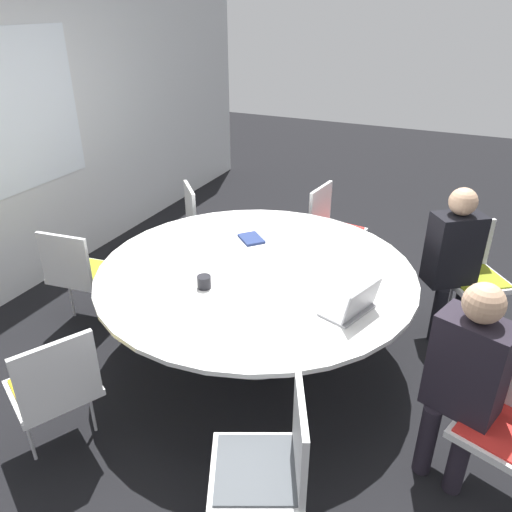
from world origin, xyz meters
TOP-DOWN VIEW (x-y plane):
  - ground_plane at (0.00, 0.00)m, footprint 16.00×16.00m
  - conference_table at (0.00, 0.00)m, footprint 2.18×2.18m
  - chair_0 at (-0.51, -1.66)m, footprint 0.54×0.55m
  - chair_1 at (1.07, -1.36)m, footprint 0.60×0.60m
  - chair_2 at (1.43, -0.12)m, footprint 0.49×0.47m
  - chair_3 at (1.02, 1.01)m, footprint 0.61×0.61m
  - chair_4 at (-0.24, 1.41)m, footprint 0.47×0.49m
  - chair_5 at (-1.30, 0.61)m, footprint 0.58×0.58m
  - chair_6 at (-1.27, -0.66)m, footprint 0.58×0.57m
  - person_0 at (-0.51, -1.40)m, footprint 0.34×0.41m
  - person_1 at (0.86, -1.22)m, footprint 0.39×0.42m
  - laptop at (-0.26, -0.75)m, footprint 0.38×0.32m
  - spiral_notebook at (0.41, 0.23)m, footprint 0.25×0.26m
  - coffee_cup at (-0.37, 0.20)m, footprint 0.09×0.09m
  - handbag at (0.63, 1.51)m, footprint 0.36×0.16m

SIDE VIEW (x-z plane):
  - ground_plane at x=0.00m, z-range 0.00..0.00m
  - handbag at x=0.63m, z-range 0.00..0.28m
  - chair_0 at x=-0.51m, z-range 0.08..0.94m
  - chair_1 at x=1.07m, z-range 0.08..0.94m
  - chair_2 at x=1.43m, z-range 0.08..0.94m
  - chair_3 at x=1.02m, z-range 0.08..0.94m
  - chair_4 at x=-0.24m, z-range 0.08..0.94m
  - chair_5 at x=-1.30m, z-range 0.08..0.94m
  - chair_6 at x=-1.27m, z-range 0.08..0.94m
  - conference_table at x=0.00m, z-range 0.27..0.99m
  - person_0 at x=-0.51m, z-range 0.10..1.31m
  - person_1 at x=0.86m, z-range 0.10..1.31m
  - spiral_notebook at x=0.41m, z-range 0.72..0.74m
  - coffee_cup at x=-0.37m, z-range 0.72..0.81m
  - laptop at x=-0.26m, z-range 0.67..0.89m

